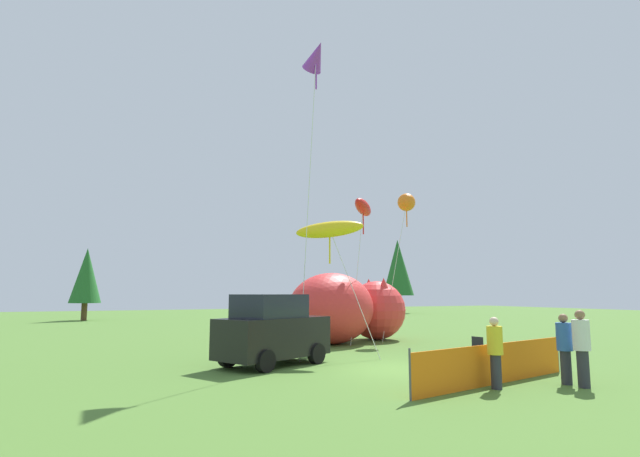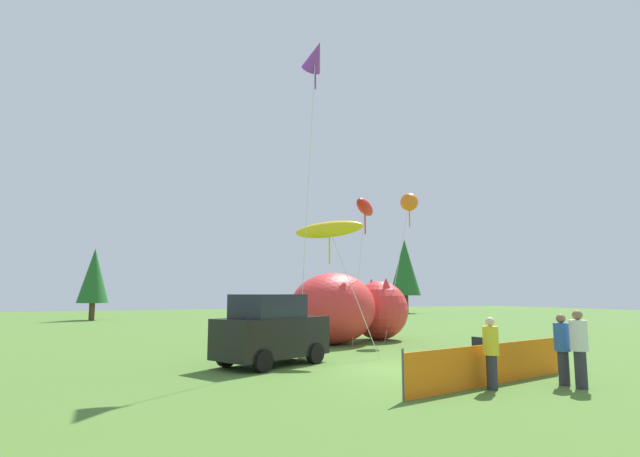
% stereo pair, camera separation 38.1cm
% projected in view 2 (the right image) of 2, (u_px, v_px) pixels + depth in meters
% --- Properties ---
extents(ground_plane, '(120.00, 120.00, 0.00)m').
position_uv_depth(ground_plane, '(389.00, 369.00, 15.38)').
color(ground_plane, '#4C752D').
extents(parked_car, '(4.23, 3.25, 2.30)m').
position_uv_depth(parked_car, '(271.00, 331.00, 16.34)').
color(parked_car, black).
rests_on(parked_car, ground).
extents(folding_chair, '(0.56, 0.56, 0.86)m').
position_uv_depth(folding_chair, '(475.00, 348.00, 16.83)').
color(folding_chair, black).
rests_on(folding_chair, ground).
extents(inflatable_cat, '(7.24, 4.90, 3.27)m').
position_uv_depth(inflatable_cat, '(349.00, 311.00, 23.75)').
color(inflatable_cat, red).
rests_on(inflatable_cat, ground).
extents(safety_fence, '(6.44, 1.57, 1.13)m').
position_uv_depth(safety_fence, '(492.00, 364.00, 12.86)').
color(safety_fence, orange).
rests_on(safety_fence, ground).
extents(spectator_in_blue_shirt, '(0.39, 0.39, 1.80)m').
position_uv_depth(spectator_in_blue_shirt, '(562.00, 346.00, 12.84)').
color(spectator_in_blue_shirt, '#2D2D38').
rests_on(spectator_in_blue_shirt, ground).
extents(spectator_in_green_shirt, '(0.38, 0.38, 1.75)m').
position_uv_depth(spectator_in_green_shirt, '(491.00, 350.00, 12.26)').
color(spectator_in_green_shirt, '#2D2D38').
rests_on(spectator_in_green_shirt, ground).
extents(spectator_in_yellow_shirt, '(0.42, 0.42, 1.92)m').
position_uv_depth(spectator_in_yellow_shirt, '(579.00, 345.00, 12.41)').
color(spectator_in_yellow_shirt, '#2D2D38').
rests_on(spectator_in_yellow_shirt, ground).
extents(kite_yellow_hero, '(2.63, 2.29, 5.20)m').
position_uv_depth(kite_yellow_hero, '(330.00, 230.00, 18.92)').
color(kite_yellow_hero, silver).
rests_on(kite_yellow_hero, ground).
extents(kite_purple_delta, '(1.05, 1.34, 11.83)m').
position_uv_depth(kite_purple_delta, '(315.00, 58.00, 18.74)').
color(kite_purple_delta, silver).
rests_on(kite_purple_delta, ground).
extents(kite_red_lizard, '(2.09, 2.19, 6.88)m').
position_uv_depth(kite_red_lizard, '(365.00, 208.00, 23.92)').
color(kite_red_lizard, silver).
rests_on(kite_red_lizard, ground).
extents(kite_orange_flower, '(2.46, 1.07, 7.56)m').
position_uv_depth(kite_orange_flower, '(409.00, 202.00, 26.17)').
color(kite_orange_flower, silver).
rests_on(kite_orange_flower, ground).
extents(horizon_tree_east, '(3.63, 3.63, 8.66)m').
position_uv_depth(horizon_tree_east, '(405.00, 268.00, 58.93)').
color(horizon_tree_east, brown).
rests_on(horizon_tree_east, ground).
extents(horizon_tree_west, '(2.62, 2.62, 6.24)m').
position_uv_depth(horizon_tree_west, '(94.00, 276.00, 43.68)').
color(horizon_tree_west, brown).
rests_on(horizon_tree_west, ground).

